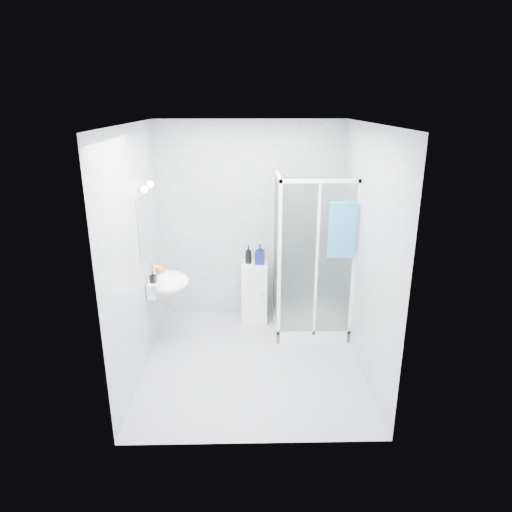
{
  "coord_description": "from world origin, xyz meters",
  "views": [
    {
      "loc": [
        -0.06,
        -4.51,
        2.81
      ],
      "look_at": [
        0.05,
        0.35,
        1.15
      ],
      "focal_mm": 32.0,
      "sensor_mm": 36.0,
      "label": 1
    }
  ],
  "objects_px": {
    "storage_cabinet": "(254,292)",
    "shampoo_bottle_a": "(248,255)",
    "soap_dispenser_orange": "(160,268)",
    "hand_towel": "(342,229)",
    "wall_basin": "(167,282)",
    "shower_enclosure": "(304,298)",
    "shampoo_bottle_b": "(260,254)",
    "soap_dispenser_black": "(153,277)"
  },
  "relations": [
    {
      "from": "wall_basin",
      "to": "hand_towel",
      "type": "height_order",
      "value": "hand_towel"
    },
    {
      "from": "soap_dispenser_orange",
      "to": "shampoo_bottle_b",
      "type": "bearing_deg",
      "value": 21.6
    },
    {
      "from": "shower_enclosure",
      "to": "shampoo_bottle_b",
      "type": "distance_m",
      "value": 0.79
    },
    {
      "from": "wall_basin",
      "to": "soap_dispenser_orange",
      "type": "xyz_separation_m",
      "value": [
        -0.09,
        0.11,
        0.14
      ]
    },
    {
      "from": "soap_dispenser_orange",
      "to": "soap_dispenser_black",
      "type": "xyz_separation_m",
      "value": [
        -0.03,
        -0.28,
        -0.01
      ]
    },
    {
      "from": "hand_towel",
      "to": "shampoo_bottle_a",
      "type": "distance_m",
      "value": 1.36
    },
    {
      "from": "storage_cabinet",
      "to": "hand_towel",
      "type": "distance_m",
      "value": 1.58
    },
    {
      "from": "storage_cabinet",
      "to": "shampoo_bottle_b",
      "type": "xyz_separation_m",
      "value": [
        0.07,
        -0.01,
        0.54
      ]
    },
    {
      "from": "shower_enclosure",
      "to": "wall_basin",
      "type": "distance_m",
      "value": 1.72
    },
    {
      "from": "hand_towel",
      "to": "soap_dispenser_black",
      "type": "height_order",
      "value": "hand_towel"
    },
    {
      "from": "shampoo_bottle_b",
      "to": "shower_enclosure",
      "type": "bearing_deg",
      "value": -25.84
    },
    {
      "from": "hand_towel",
      "to": "soap_dispenser_orange",
      "type": "distance_m",
      "value": 2.16
    },
    {
      "from": "shampoo_bottle_a",
      "to": "shampoo_bottle_b",
      "type": "distance_m",
      "value": 0.15
    },
    {
      "from": "hand_towel",
      "to": "storage_cabinet",
      "type": "bearing_deg",
      "value": 144.95
    },
    {
      "from": "shampoo_bottle_a",
      "to": "soap_dispenser_orange",
      "type": "bearing_deg",
      "value": -154.61
    },
    {
      "from": "storage_cabinet",
      "to": "shampoo_bottle_a",
      "type": "relative_size",
      "value": 3.41
    },
    {
      "from": "shower_enclosure",
      "to": "shampoo_bottle_a",
      "type": "relative_size",
      "value": 8.42
    },
    {
      "from": "soap_dispenser_black",
      "to": "soap_dispenser_orange",
      "type": "bearing_deg",
      "value": 83.61
    },
    {
      "from": "shampoo_bottle_a",
      "to": "shower_enclosure",
      "type": "bearing_deg",
      "value": -22.64
    },
    {
      "from": "shampoo_bottle_a",
      "to": "hand_towel",
      "type": "bearing_deg",
      "value": -33.68
    },
    {
      "from": "shampoo_bottle_a",
      "to": "soap_dispenser_black",
      "type": "relative_size",
      "value": 1.77
    },
    {
      "from": "wall_basin",
      "to": "hand_towel",
      "type": "xyz_separation_m",
      "value": [
        1.99,
        -0.09,
        0.66
      ]
    },
    {
      "from": "storage_cabinet",
      "to": "hand_towel",
      "type": "bearing_deg",
      "value": -33.28
    },
    {
      "from": "hand_towel",
      "to": "soap_dispenser_black",
      "type": "relative_size",
      "value": 4.8
    },
    {
      "from": "storage_cabinet",
      "to": "soap_dispenser_black",
      "type": "height_order",
      "value": "soap_dispenser_black"
    },
    {
      "from": "hand_towel",
      "to": "soap_dispenser_orange",
      "type": "xyz_separation_m",
      "value": [
        -2.09,
        0.2,
        -0.52
      ]
    },
    {
      "from": "storage_cabinet",
      "to": "hand_towel",
      "type": "xyz_separation_m",
      "value": [
        0.96,
        -0.68,
        1.05
      ]
    },
    {
      "from": "storage_cabinet",
      "to": "soap_dispenser_black",
      "type": "relative_size",
      "value": 6.01
    },
    {
      "from": "wall_basin",
      "to": "storage_cabinet",
      "type": "height_order",
      "value": "wall_basin"
    },
    {
      "from": "wall_basin",
      "to": "shampoo_bottle_b",
      "type": "distance_m",
      "value": 1.25
    },
    {
      "from": "wall_basin",
      "to": "soap_dispenser_orange",
      "type": "height_order",
      "value": "soap_dispenser_orange"
    },
    {
      "from": "hand_towel",
      "to": "soap_dispenser_orange",
      "type": "bearing_deg",
      "value": 174.62
    },
    {
      "from": "hand_towel",
      "to": "soap_dispenser_black",
      "type": "distance_m",
      "value": 2.18
    },
    {
      "from": "soap_dispenser_black",
      "to": "storage_cabinet",
      "type": "bearing_deg",
      "value": 33.21
    },
    {
      "from": "storage_cabinet",
      "to": "soap_dispenser_black",
      "type": "distance_m",
      "value": 1.48
    },
    {
      "from": "shampoo_bottle_a",
      "to": "storage_cabinet",
      "type": "bearing_deg",
      "value": -12.59
    },
    {
      "from": "storage_cabinet",
      "to": "wall_basin",
      "type": "bearing_deg",
      "value": -148.37
    },
    {
      "from": "storage_cabinet",
      "to": "soap_dispenser_orange",
      "type": "xyz_separation_m",
      "value": [
        -1.12,
        -0.48,
        0.53
      ]
    },
    {
      "from": "shower_enclosure",
      "to": "soap_dispenser_orange",
      "type": "distance_m",
      "value": 1.83
    },
    {
      "from": "wall_basin",
      "to": "shampoo_bottle_b",
      "type": "height_order",
      "value": "shampoo_bottle_b"
    },
    {
      "from": "shampoo_bottle_b",
      "to": "hand_towel",
      "type": "bearing_deg",
      "value": -36.84
    },
    {
      "from": "storage_cabinet",
      "to": "shampoo_bottle_b",
      "type": "relative_size",
      "value": 3.1
    }
  ]
}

